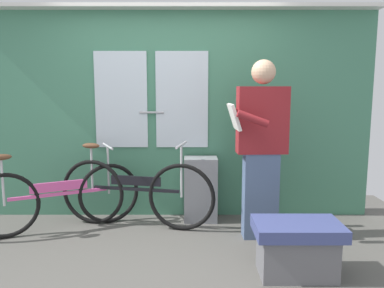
{
  "coord_description": "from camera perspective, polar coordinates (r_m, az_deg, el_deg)",
  "views": [
    {
      "loc": [
        0.27,
        -3.3,
        1.53
      ],
      "look_at": [
        0.28,
        0.58,
        0.95
      ],
      "focal_mm": 35.94,
      "sensor_mm": 36.0,
      "label": 1
    }
  ],
  "objects": [
    {
      "name": "bench_seat_corner",
      "position": [
        3.34,
        15.08,
        -14.55
      ],
      "size": [
        0.7,
        0.44,
        0.45
      ],
      "color": "#3D477F",
      "rests_on": "ground_plane"
    },
    {
      "name": "trash_bin_by_wall",
      "position": [
        4.43,
        1.07,
        -6.71
      ],
      "size": [
        0.38,
        0.28,
        0.74
      ],
      "primitive_type": "cube",
      "color": "gray",
      "rests_on": "ground_plane"
    },
    {
      "name": "ground_plane",
      "position": [
        3.66,
        -4.56,
        -16.62
      ],
      "size": [
        5.7,
        3.99,
        0.04
      ],
      "primitive_type": "cube",
      "color": "#56544F"
    },
    {
      "name": "bicycle_near_door",
      "position": [
        4.26,
        -8.63,
        -7.13
      ],
      "size": [
        1.72,
        0.52,
        0.94
      ],
      "rotation": [
        0.0,
        0.0,
        -0.2
      ],
      "color": "black",
      "rests_on": "ground_plane"
    },
    {
      "name": "bicycle_leaning_behind",
      "position": [
        4.36,
        -19.4,
        -7.48
      ],
      "size": [
        1.59,
        0.82,
        0.89
      ],
      "rotation": [
        0.0,
        0.0,
        0.44
      ],
      "color": "black",
      "rests_on": "ground_plane"
    },
    {
      "name": "train_door_wall",
      "position": [
        4.51,
        -3.7,
        5.05
      ],
      "size": [
        4.7,
        0.28,
        2.42
      ],
      "color": "#427F60",
      "rests_on": "ground_plane"
    },
    {
      "name": "passenger_reading_newspaper",
      "position": [
        3.88,
        9.94,
        -0.24
      ],
      "size": [
        0.59,
        0.53,
        1.79
      ],
      "rotation": [
        0.0,
        0.0,
        3.18
      ],
      "color": "slate",
      "rests_on": "ground_plane"
    }
  ]
}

